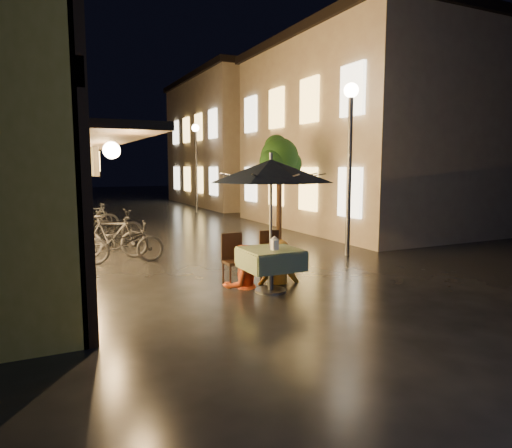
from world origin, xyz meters
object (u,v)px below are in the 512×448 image
patio_umbrella (271,171)px  bicycle_0 (123,243)px  streetlamp_near (350,138)px  person_yellow (278,241)px  cafe_table (271,259)px  table_lantern (275,242)px  person_orange (241,246)px

patio_umbrella → bicycle_0: bearing=118.6°
patio_umbrella → streetlamp_near: bearing=33.1°
person_yellow → cafe_table: bearing=63.9°
streetlamp_near → table_lantern: size_ratio=16.92×
bicycle_0 → person_orange: bearing=-145.2°
patio_umbrella → bicycle_0: size_ratio=1.35×
person_orange → person_yellow: 0.78m
streetlamp_near → person_yellow: bearing=-150.2°
patio_umbrella → bicycle_0: (-1.96, 3.59, -1.67)m
person_orange → table_lantern: bearing=108.8°
patio_umbrella → person_yellow: (0.43, 0.51, -1.33)m
person_yellow → table_lantern: bearing=70.8°
cafe_table → streetlamp_near: bearing=33.1°
table_lantern → person_orange: 0.76m
streetlamp_near → table_lantern: bearing=-145.1°
person_yellow → streetlamp_near: bearing=-136.4°
cafe_table → person_orange: 0.64m
table_lantern → bicycle_0: (-1.96, 3.74, -0.44)m
patio_umbrella → person_orange: (-0.35, 0.51, -1.38)m
person_orange → bicycle_0: bearing=-71.6°
cafe_table → person_orange: size_ratio=0.64×
person_yellow → bicycle_0: size_ratio=0.89×
cafe_table → table_lantern: table_lantern is taller
streetlamp_near → cafe_table: (-3.30, -2.15, -2.33)m
table_lantern → person_orange: bearing=118.0°
cafe_table → patio_umbrella: 1.56m
cafe_table → table_lantern: (0.00, -0.15, 0.33)m
streetlamp_near → cafe_table: 4.57m
person_yellow → bicycle_0: bearing=-38.4°
table_lantern → cafe_table: bearing=90.0°
patio_umbrella → bicycle_0: 4.42m
person_orange → person_yellow: bearing=170.9°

